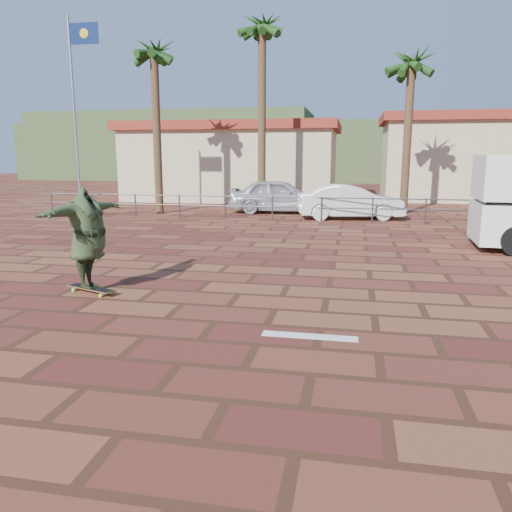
# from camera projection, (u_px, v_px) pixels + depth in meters

# --- Properties ---
(ground) EXTENTS (120.00, 120.00, 0.00)m
(ground) POSITION_uv_depth(u_px,v_px,m) (275.00, 309.00, 8.58)
(ground) COLOR brown
(ground) RESTS_ON ground
(paint_stripe) EXTENTS (1.40, 0.22, 0.01)m
(paint_stripe) POSITION_uv_depth(u_px,v_px,m) (309.00, 336.00, 7.29)
(paint_stripe) COLOR white
(paint_stripe) RESTS_ON ground
(guardrail) EXTENTS (24.06, 0.06, 1.00)m
(guardrail) POSITION_uv_depth(u_px,v_px,m) (322.00, 205.00, 19.99)
(guardrail) COLOR #47494F
(guardrail) RESTS_ON ground
(flagpole) EXTENTS (1.30, 0.10, 8.00)m
(flagpole) POSITION_uv_depth(u_px,v_px,m) (77.00, 104.00, 20.11)
(flagpole) COLOR gray
(flagpole) RESTS_ON ground
(palm_far_left) EXTENTS (2.40, 2.40, 8.25)m
(palm_far_left) POSITION_uv_depth(u_px,v_px,m) (154.00, 57.00, 21.64)
(palm_far_left) COLOR brown
(palm_far_left) RESTS_ON ground
(palm_left) EXTENTS (2.40, 2.40, 9.45)m
(palm_left) POSITION_uv_depth(u_px,v_px,m) (262.00, 32.00, 22.01)
(palm_left) COLOR brown
(palm_left) RESTS_ON ground
(palm_center) EXTENTS (2.40, 2.40, 7.75)m
(palm_center) POSITION_uv_depth(u_px,v_px,m) (412.00, 67.00, 21.58)
(palm_center) COLOR brown
(palm_center) RESTS_ON ground
(building_west) EXTENTS (12.60, 7.60, 4.50)m
(building_west) POSITION_uv_depth(u_px,v_px,m) (234.00, 161.00, 30.43)
(building_west) COLOR beige
(building_west) RESTS_ON ground
(building_east) EXTENTS (10.60, 6.60, 5.00)m
(building_east) POSITION_uv_depth(u_px,v_px,m) (471.00, 157.00, 29.66)
(building_east) COLOR beige
(building_east) RESTS_ON ground
(hill_front) EXTENTS (70.00, 18.00, 6.00)m
(hill_front) POSITION_uv_depth(u_px,v_px,m) (344.00, 152.00, 56.10)
(hill_front) COLOR #384C28
(hill_front) RESTS_ON ground
(hill_back) EXTENTS (35.00, 14.00, 8.00)m
(hill_back) POSITION_uv_depth(u_px,v_px,m) (177.00, 145.00, 65.82)
(hill_back) COLOR #384C28
(hill_back) RESTS_ON ground
(longboard) EXTENTS (1.13, 0.62, 0.11)m
(longboard) POSITION_uv_depth(u_px,v_px,m) (91.00, 289.00, 9.58)
(longboard) COLOR olive
(longboard) RESTS_ON ground
(skateboarder) EXTENTS (0.92, 2.41, 1.91)m
(skateboarder) POSITION_uv_depth(u_px,v_px,m) (88.00, 238.00, 9.39)
(skateboarder) COLOR #304022
(skateboarder) RESTS_ON longboard
(car_silver) EXTENTS (4.72, 2.17, 1.57)m
(car_silver) POSITION_uv_depth(u_px,v_px,m) (279.00, 196.00, 23.07)
(car_silver) COLOR #ADAFB4
(car_silver) RESTS_ON ground
(car_white) EXTENTS (4.57, 2.33, 1.44)m
(car_white) POSITION_uv_depth(u_px,v_px,m) (350.00, 202.00, 20.74)
(car_white) COLOR white
(car_white) RESTS_ON ground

